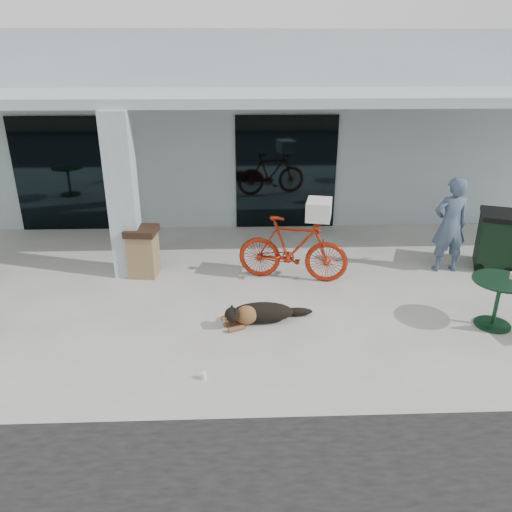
{
  "coord_description": "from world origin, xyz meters",
  "views": [
    {
      "loc": [
        0.63,
        -6.76,
        4.1
      ],
      "look_at": [
        0.92,
        0.67,
        1.0
      ],
      "focal_mm": 35.0,
      "sensor_mm": 36.0,
      "label": 1
    }
  ],
  "objects_px": {
    "person": "(450,225)",
    "wheeled_bin": "(496,240)",
    "trash_receptacle": "(143,252)",
    "cafe_table_far": "(497,303)",
    "dog": "(263,311)",
    "bicycle": "(293,249)"
  },
  "relations": [
    {
      "from": "wheeled_bin",
      "to": "cafe_table_far",
      "type": "bearing_deg",
      "value": -93.7
    },
    {
      "from": "person",
      "to": "wheeled_bin",
      "type": "relative_size",
      "value": 1.66
    },
    {
      "from": "wheeled_bin",
      "to": "bicycle",
      "type": "bearing_deg",
      "value": -152.21
    },
    {
      "from": "dog",
      "to": "trash_receptacle",
      "type": "relative_size",
      "value": 1.18
    },
    {
      "from": "wheeled_bin",
      "to": "trash_receptacle",
      "type": "bearing_deg",
      "value": -157.26
    },
    {
      "from": "cafe_table_far",
      "to": "wheeled_bin",
      "type": "relative_size",
      "value": 0.75
    },
    {
      "from": "bicycle",
      "to": "wheeled_bin",
      "type": "xyz_separation_m",
      "value": [
        4.12,
        0.45,
        -0.05
      ]
    },
    {
      "from": "bicycle",
      "to": "wheeled_bin",
      "type": "bearing_deg",
      "value": -70.62
    },
    {
      "from": "dog",
      "to": "cafe_table_far",
      "type": "xyz_separation_m",
      "value": [
        3.67,
        -0.26,
        0.21
      ]
    },
    {
      "from": "cafe_table_far",
      "to": "trash_receptacle",
      "type": "relative_size",
      "value": 0.89
    },
    {
      "from": "bicycle",
      "to": "dog",
      "type": "xyz_separation_m",
      "value": [
        -0.65,
        -1.61,
        -0.43
      ]
    },
    {
      "from": "bicycle",
      "to": "wheeled_bin",
      "type": "relative_size",
      "value": 1.82
    },
    {
      "from": "cafe_table_far",
      "to": "wheeled_bin",
      "type": "xyz_separation_m",
      "value": [
        1.09,
        2.31,
        0.17
      ]
    },
    {
      "from": "person",
      "to": "wheeled_bin",
      "type": "height_order",
      "value": "person"
    },
    {
      "from": "bicycle",
      "to": "dog",
      "type": "bearing_deg",
      "value": 171.2
    },
    {
      "from": "trash_receptacle",
      "to": "dog",
      "type": "bearing_deg",
      "value": -40.96
    },
    {
      "from": "dog",
      "to": "trash_receptacle",
      "type": "distance_m",
      "value": 2.94
    },
    {
      "from": "dog",
      "to": "wheeled_bin",
      "type": "distance_m",
      "value": 5.21
    },
    {
      "from": "dog",
      "to": "person",
      "type": "relative_size",
      "value": 0.61
    },
    {
      "from": "wheeled_bin",
      "to": "person",
      "type": "bearing_deg",
      "value": -150.49
    },
    {
      "from": "cafe_table_far",
      "to": "wheeled_bin",
      "type": "bearing_deg",
      "value": 64.68
    },
    {
      "from": "trash_receptacle",
      "to": "cafe_table_far",
      "type": "bearing_deg",
      "value": -20.3
    }
  ]
}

